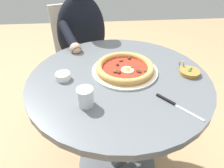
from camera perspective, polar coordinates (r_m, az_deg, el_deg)
ground_plane at (r=1.52m, az=1.36°, el=-21.93°), size 6.00×6.00×0.02m
dining_table at (r=1.08m, az=1.79°, el=-5.52°), size 0.88×0.88×0.74m
pizza_on_plate at (r=1.00m, az=3.73°, el=4.57°), size 0.33×0.33×0.04m
water_glass at (r=0.79m, az=-7.64°, el=-3.98°), size 0.07×0.07×0.08m
steak_knife at (r=0.84m, az=16.85°, el=-5.21°), size 0.14×0.17×0.01m
ramekin_capers at (r=0.97m, az=-13.92°, el=2.41°), size 0.07×0.07×0.03m
olive_pan at (r=1.05m, az=21.38°, el=3.31°), size 0.10×0.12×0.04m
diner_person at (r=1.61m, az=-8.03°, el=7.23°), size 0.41×0.56×1.16m
cafe_chair_diner at (r=1.73m, az=-9.44°, el=9.88°), size 0.52×0.52×0.88m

